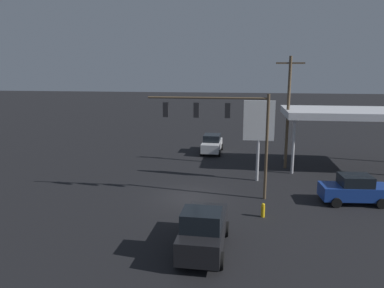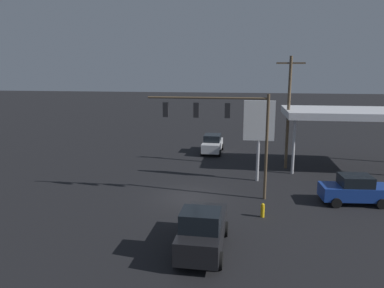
{
  "view_description": "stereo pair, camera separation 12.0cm",
  "coord_description": "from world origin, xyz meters",
  "px_view_note": "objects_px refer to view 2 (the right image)",
  "views": [
    {
      "loc": [
        -3.27,
        24.58,
        9.06
      ],
      "look_at": [
        0.0,
        -2.0,
        3.36
      ],
      "focal_mm": 35.0,
      "sensor_mm": 36.0,
      "label": 1
    },
    {
      "loc": [
        -3.39,
        24.57,
        9.06
      ],
      "look_at": [
        0.0,
        -2.0,
        3.36
      ],
      "focal_mm": 35.0,
      "sensor_mm": 36.0,
      "label": 2
    }
  ],
  "objects_px": {
    "sedan_far": "(355,190)",
    "fire_hydrant": "(263,210)",
    "traffic_signal_assembly": "(222,121)",
    "price_sign": "(259,124)",
    "pickup_parked": "(203,230)",
    "sedan_waiting": "(212,144)",
    "utility_pole": "(288,110)"
  },
  "relations": [
    {
      "from": "sedan_far",
      "to": "fire_hydrant",
      "type": "distance_m",
      "value": 6.93
    },
    {
      "from": "traffic_signal_assembly",
      "to": "price_sign",
      "type": "xyz_separation_m",
      "value": [
        -2.66,
        -4.13,
        -0.83
      ]
    },
    {
      "from": "pickup_parked",
      "to": "sedan_waiting",
      "type": "relative_size",
      "value": 1.18
    },
    {
      "from": "utility_pole",
      "to": "sedan_waiting",
      "type": "height_order",
      "value": "utility_pole"
    },
    {
      "from": "price_sign",
      "to": "sedan_waiting",
      "type": "distance_m",
      "value": 10.77
    },
    {
      "from": "sedan_waiting",
      "to": "pickup_parked",
      "type": "bearing_deg",
      "value": 5.4
    },
    {
      "from": "utility_pole",
      "to": "price_sign",
      "type": "relative_size",
      "value": 1.53
    },
    {
      "from": "pickup_parked",
      "to": "sedan_waiting",
      "type": "height_order",
      "value": "pickup_parked"
    },
    {
      "from": "utility_pole",
      "to": "sedan_far",
      "type": "distance_m",
      "value": 9.92
    },
    {
      "from": "sedan_far",
      "to": "fire_hydrant",
      "type": "bearing_deg",
      "value": 22.87
    },
    {
      "from": "pickup_parked",
      "to": "price_sign",
      "type": "bearing_deg",
      "value": 167.32
    },
    {
      "from": "traffic_signal_assembly",
      "to": "fire_hydrant",
      "type": "bearing_deg",
      "value": 129.81
    },
    {
      "from": "traffic_signal_assembly",
      "to": "fire_hydrant",
      "type": "distance_m",
      "value": 6.48
    },
    {
      "from": "pickup_parked",
      "to": "fire_hydrant",
      "type": "relative_size",
      "value": 5.99
    },
    {
      "from": "pickup_parked",
      "to": "fire_hydrant",
      "type": "height_order",
      "value": "pickup_parked"
    },
    {
      "from": "sedan_waiting",
      "to": "sedan_far",
      "type": "bearing_deg",
      "value": 40.32
    },
    {
      "from": "utility_pole",
      "to": "sedan_far",
      "type": "relative_size",
      "value": 2.17
    },
    {
      "from": "fire_hydrant",
      "to": "price_sign",
      "type": "bearing_deg",
      "value": -89.85
    },
    {
      "from": "sedan_waiting",
      "to": "fire_hydrant",
      "type": "relative_size",
      "value": 5.08
    },
    {
      "from": "traffic_signal_assembly",
      "to": "price_sign",
      "type": "distance_m",
      "value": 4.99
    },
    {
      "from": "traffic_signal_assembly",
      "to": "fire_hydrant",
      "type": "xyz_separation_m",
      "value": [
        -2.68,
        3.21,
        -4.94
      ]
    },
    {
      "from": "utility_pole",
      "to": "sedan_waiting",
      "type": "xyz_separation_m",
      "value": [
        6.92,
        -5.19,
        -4.23
      ]
    },
    {
      "from": "price_sign",
      "to": "pickup_parked",
      "type": "xyz_separation_m",
      "value": [
        3.17,
        12.01,
        -3.44
      ]
    },
    {
      "from": "utility_pole",
      "to": "price_sign",
      "type": "distance_m",
      "value": 4.88
    },
    {
      "from": "traffic_signal_assembly",
      "to": "pickup_parked",
      "type": "distance_m",
      "value": 8.97
    },
    {
      "from": "traffic_signal_assembly",
      "to": "utility_pole",
      "type": "height_order",
      "value": "utility_pole"
    },
    {
      "from": "sedan_far",
      "to": "traffic_signal_assembly",
      "type": "bearing_deg",
      "value": -4.54
    },
    {
      "from": "price_sign",
      "to": "sedan_waiting",
      "type": "height_order",
      "value": "price_sign"
    },
    {
      "from": "sedan_far",
      "to": "price_sign",
      "type": "bearing_deg",
      "value": -38.27
    },
    {
      "from": "traffic_signal_assembly",
      "to": "utility_pole",
      "type": "xyz_separation_m",
      "value": [
        -5.33,
        -8.16,
        -0.21
      ]
    },
    {
      "from": "price_sign",
      "to": "fire_hydrant",
      "type": "distance_m",
      "value": 8.42
    },
    {
      "from": "traffic_signal_assembly",
      "to": "price_sign",
      "type": "relative_size",
      "value": 1.28
    }
  ]
}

